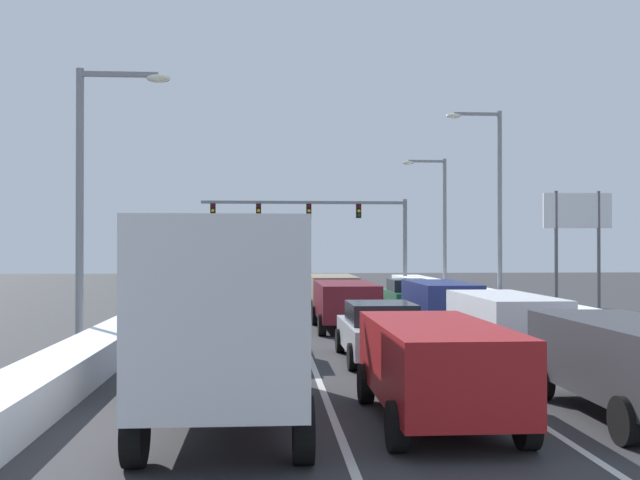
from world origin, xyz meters
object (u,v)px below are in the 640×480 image
Objects in this scene: suv_red_center_lane_nearest at (436,363)px; street_lamp_left_mid at (93,181)px; sedan_green_right_lane_fourth at (408,296)px; suv_maroon_center_lane_third at (345,301)px; sedan_silver_center_lane_second at (380,331)px; sedan_gray_left_lane_second at (254,329)px; roadside_sign_right at (577,223)px; suv_navy_right_lane_third at (440,300)px; suv_white_right_lane_second at (504,319)px; sedan_white_left_lane_fourth at (255,297)px; suv_tan_center_lane_fourth at (332,290)px; street_lamp_right_near at (493,192)px; traffic_light_gantry at (328,218)px; box_truck_left_lane_nearest at (229,310)px; sedan_charcoal_left_lane_third at (247,308)px; street_lamp_right_mid at (439,214)px; suv_charcoal_right_lane_nearest at (633,360)px.

street_lamp_left_mid is at bearing 129.62° from suv_red_center_lane_nearest.
sedan_green_right_lane_fourth is 0.92× the size of suv_maroon_center_lane_third.
sedan_silver_center_lane_second is 3.38m from sedan_gray_left_lane_second.
sedan_silver_center_lane_second is 18.36m from roadside_sign_right.
suv_red_center_lane_nearest is at bearing -103.44° from suv_navy_right_lane_third.
suv_white_right_lane_second is 1.09× the size of sedan_gray_left_lane_second.
suv_navy_right_lane_third is at bearing -40.86° from sedan_white_left_lane_fourth.
street_lamp_right_near is (7.79, 1.68, 4.50)m from suv_tan_center_lane_fourth.
suv_white_right_lane_second is 0.52× the size of street_lamp_right_near.
traffic_light_gantry is at bearing 93.93° from suv_white_right_lane_second.
street_lamp_right_near is at bearing 63.04° from box_truck_left_lane_nearest.
sedan_green_right_lane_fourth is 9.29m from sedan_charcoal_left_lane_third.
sedan_green_right_lane_fourth is 1.00× the size of sedan_silver_center_lane_second.
suv_red_center_lane_nearest is (-3.49, -7.22, 0.00)m from suv_white_right_lane_second.
sedan_gray_left_lane_second is at bearing -113.82° from street_lamp_right_mid.
suv_tan_center_lane_fourth is at bearing 60.38° from sedan_charcoal_left_lane_third.
suv_charcoal_right_lane_nearest is at bearing -64.17° from sedan_charcoal_left_lane_third.
sedan_silver_center_lane_second is 0.55× the size of street_lamp_right_mid.
street_lamp_right_near is at bearing 53.10° from sedan_gray_left_lane_second.
street_lamp_left_mid reaches higher than sedan_silver_center_lane_second.
traffic_light_gantry is at bearing 82.87° from box_truck_left_lane_nearest.
sedan_gray_left_lane_second is (0.28, 7.54, -1.14)m from box_truck_left_lane_nearest.
box_truck_left_lane_nearest is (-3.45, 0.24, 0.88)m from suv_red_center_lane_nearest.
suv_white_right_lane_second is at bearing -89.42° from suv_navy_right_lane_third.
suv_tan_center_lane_fourth is (-0.05, 13.84, 0.25)m from sedan_silver_center_lane_second.
street_lamp_right_near is (4.40, 1.81, 4.75)m from sedan_green_right_lane_fourth.
suv_red_center_lane_nearest is 1.09× the size of sedan_silver_center_lane_second.
box_truck_left_lane_nearest is at bearing 178.87° from suv_charcoal_right_lane_nearest.
box_truck_left_lane_nearest is (-6.90, 0.14, 0.88)m from suv_charcoal_right_lane_nearest.
sedan_silver_center_lane_second is (-3.31, -7.39, -0.25)m from suv_navy_right_lane_third.
roadside_sign_right is at bearing 69.33° from suv_charcoal_right_lane_nearest.
sedan_silver_center_lane_second is 7.16m from suv_maroon_center_lane_third.
suv_maroon_center_lane_third is 1.09× the size of sedan_gray_left_lane_second.
sedan_silver_center_lane_second is 0.32× the size of traffic_light_gantry.
traffic_light_gantry is at bearing 78.58° from sedan_charcoal_left_lane_third.
street_lamp_right_mid is at bearing 77.15° from suv_navy_right_lane_third.
suv_tan_center_lane_fourth is at bearing 89.15° from suv_maroon_center_lane_third.
roadside_sign_right reaches higher than sedan_white_left_lane_fourth.
suv_tan_center_lane_fourth is (-3.39, 0.14, 0.25)m from sedan_green_right_lane_fourth.
sedan_green_right_lane_fourth is at bearing 80.51° from suv_red_center_lane_nearest.
suv_charcoal_right_lane_nearest is at bearing -63.95° from sedan_silver_center_lane_second.
box_truck_left_lane_nearest is at bearing -108.69° from sedan_green_right_lane_fourth.
street_lamp_left_mid is (-4.24, -5.13, 4.05)m from sedan_charcoal_left_lane_third.
sedan_green_right_lane_fourth is 3.40m from suv_tan_center_lane_fourth.
sedan_green_right_lane_fourth and sedan_gray_left_lane_second have the same top height.
sedan_silver_center_lane_second is 31.89m from traffic_light_gantry.
suv_charcoal_right_lane_nearest is 20.95m from suv_tan_center_lane_fourth.
suv_red_center_lane_nearest is 0.35× the size of traffic_light_gantry.
traffic_light_gantry is at bearing 72.69° from street_lamp_left_mid.
sedan_gray_left_lane_second is at bearing -116.36° from suv_maroon_center_lane_third.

